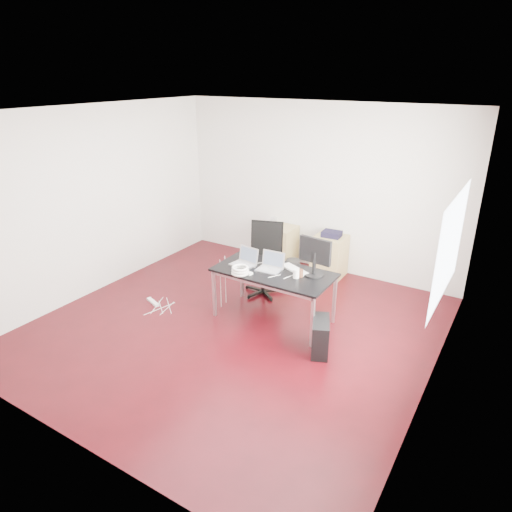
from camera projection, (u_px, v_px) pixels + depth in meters
The scene contains 18 objects.
room_shell at pixel (235, 229), 5.64m from camera, with size 5.00×5.00×5.00m.
desk at pixel (274, 275), 6.14m from camera, with size 1.60×0.80×0.73m.
office_chair at pixel (265, 255), 6.98m from camera, with size 0.60×0.62×1.08m.
filing_cabinet_left at pixel (280, 246), 8.07m from camera, with size 0.50×0.50×0.70m, color #A18B50.
filing_cabinet_right at pixel (329, 256), 7.62m from camera, with size 0.50×0.50×0.70m, color #A18B50.
pc_tower at pixel (320, 336), 5.56m from camera, with size 0.20×0.45×0.44m, color black.
wastebasket at pixel (293, 268), 7.70m from camera, with size 0.24×0.24×0.28m, color black.
power_strip at pixel (153, 302), 6.81m from camera, with size 0.30×0.06×0.04m, color white.
laptop_left at pixel (245, 261), 6.31m from camera, with size 0.36×0.30×0.23m.
laptop_right at pixel (270, 266), 6.15m from camera, with size 0.34×0.27×0.23m.
monitor at pixel (315, 255), 5.91m from camera, with size 0.45×0.26×0.51m.
keyboard at pixel (295, 269), 6.14m from camera, with size 0.44×0.14×0.02m, color white.
cup_white at pixel (296, 274), 5.90m from camera, with size 0.08×0.08×0.12m, color white.
cup_brown at pixel (300, 273), 5.94m from camera, with size 0.08×0.08×0.10m, color #4E2A1A.
cable_coil at pixel (240, 270), 6.01m from camera, with size 0.24×0.24×0.11m.
power_adapter at pixel (249, 273), 6.01m from camera, with size 0.07×0.07×0.03m, color white.
speaker at pixel (274, 222), 7.89m from camera, with size 0.09×0.08×0.18m, color #9E9E9E.
navy_garment at pixel (332, 234), 7.46m from camera, with size 0.30×0.24×0.09m, color black.
Camera 1 is at (3.05, -4.42, 3.23)m, focal length 32.00 mm.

